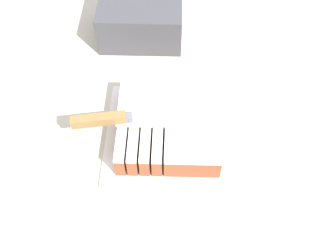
{
  "coord_description": "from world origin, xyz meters",
  "views": [
    {
      "loc": [
        -0.07,
        -0.53,
        1.67
      ],
      "look_at": [
        -0.08,
        -0.01,
        0.94
      ],
      "focal_mm": 42.0,
      "sensor_mm": 36.0,
      "label": 1
    }
  ],
  "objects_px": {
    "cake_board": "(168,134)",
    "storage_box": "(141,20)",
    "cake": "(169,125)",
    "knife": "(114,119)"
  },
  "relations": [
    {
      "from": "cake",
      "to": "knife",
      "type": "distance_m",
      "value": 0.13
    },
    {
      "from": "cake_board",
      "to": "cake",
      "type": "relative_size",
      "value": 1.26
    },
    {
      "from": "storage_box",
      "to": "knife",
      "type": "bearing_deg",
      "value": -95.61
    },
    {
      "from": "knife",
      "to": "storage_box",
      "type": "bearing_deg",
      "value": 74.97
    },
    {
      "from": "cake",
      "to": "cake_board",
      "type": "bearing_deg",
      "value": -134.45
    },
    {
      "from": "cake",
      "to": "storage_box",
      "type": "relative_size",
      "value": 1.03
    },
    {
      "from": "cake_board",
      "to": "knife",
      "type": "relative_size",
      "value": 0.85
    },
    {
      "from": "knife",
      "to": "storage_box",
      "type": "distance_m",
      "value": 0.36
    },
    {
      "from": "cake_board",
      "to": "knife",
      "type": "height_order",
      "value": "knife"
    },
    {
      "from": "cake_board",
      "to": "storage_box",
      "type": "distance_m",
      "value": 0.36
    }
  ]
}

